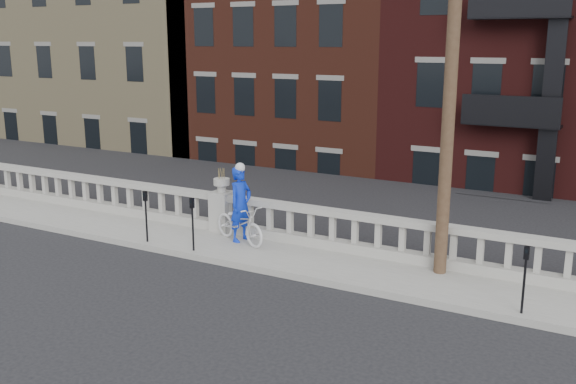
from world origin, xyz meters
name	(u,v)px	position (x,y,z in m)	size (l,w,h in m)	color
ground	(123,281)	(0.00, 0.00, 0.00)	(120.00, 120.00, 0.00)	black
sidewalk	(202,242)	(0.00, 3.00, 0.07)	(32.00, 2.20, 0.15)	gray
balustrade	(222,213)	(0.00, 3.95, 0.64)	(28.00, 0.34, 1.03)	gray
planter_pedestal	(222,207)	(0.00, 3.95, 0.83)	(0.55, 0.55, 1.76)	gray
lower_level	(440,93)	(0.56, 23.04, 2.63)	(80.00, 44.00, 20.80)	#605E59
utility_pole	(453,43)	(6.20, 3.60, 5.24)	(1.60, 0.28, 10.00)	#422D1E
parking_meter_c	(146,210)	(-1.15, 2.15, 1.00)	(0.10, 0.09, 1.36)	black
parking_meter_d	(193,218)	(0.35, 2.15, 1.00)	(0.10, 0.09, 1.36)	black
parking_meter_e	(525,272)	(8.21, 2.15, 1.00)	(0.10, 0.09, 1.36)	black
bicycle	(240,223)	(1.00, 3.30, 0.65)	(0.67, 1.91, 1.00)	silver
cyclist	(241,204)	(0.95, 3.42, 1.14)	(0.72, 0.47, 1.97)	#0C2ABC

